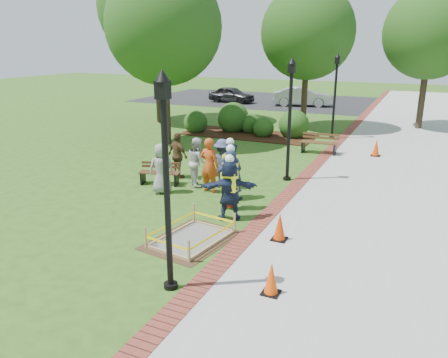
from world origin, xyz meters
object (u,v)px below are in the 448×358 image
at_px(cone_front, 271,279).
at_px(lamp_near, 166,168).
at_px(bench_near, 160,178).
at_px(hivis_worker_c, 230,169).
at_px(hivis_worker_a, 229,188).
at_px(hivis_worker_b, 230,178).
at_px(wet_concrete_pad, 192,232).

height_order(cone_front, lamp_near, lamp_near).
xyz_separation_m(cone_front, lamp_near, (-1.90, -0.60, 2.15)).
height_order(bench_near, hivis_worker_c, hivis_worker_c).
xyz_separation_m(lamp_near, hivis_worker_a, (-0.39, 3.77, -1.56)).
relative_size(bench_near, lamp_near, 0.34).
bearing_deg(bench_near, lamp_near, -55.63).
distance_m(bench_near, hivis_worker_c, 2.89).
height_order(lamp_near, hivis_worker_b, lamp_near).
relative_size(hivis_worker_a, hivis_worker_b, 0.95).
xyz_separation_m(wet_concrete_pad, bench_near, (-3.20, 3.54, 0.01)).
distance_m(bench_near, lamp_near, 7.21).
bearing_deg(cone_front, hivis_worker_c, 122.02).
bearing_deg(bench_near, wet_concrete_pad, -47.94).
bearing_deg(hivis_worker_c, wet_concrete_pad, -82.82).
xyz_separation_m(bench_near, lamp_near, (3.87, -5.66, 2.24)).
bearing_deg(hivis_worker_a, cone_front, -54.09).
bearing_deg(hivis_worker_a, lamp_near, -84.08).
height_order(bench_near, lamp_near, lamp_near).
bearing_deg(lamp_near, cone_front, 17.65).
relative_size(wet_concrete_pad, cone_front, 3.72).
height_order(cone_front, hivis_worker_b, hivis_worker_b).
distance_m(hivis_worker_b, hivis_worker_c, 0.97).
bearing_deg(hivis_worker_c, hivis_worker_a, -66.69).
bearing_deg(lamp_near, hivis_worker_b, 98.64).
bearing_deg(wet_concrete_pad, cone_front, -30.42).
height_order(wet_concrete_pad, hivis_worker_c, hivis_worker_c).
bearing_deg(hivis_worker_c, lamp_near, -78.61).
relative_size(lamp_near, hivis_worker_a, 2.30).
xyz_separation_m(hivis_worker_a, hivis_worker_b, (-0.29, 0.72, 0.04)).
bearing_deg(hivis_worker_c, bench_near, 174.19).
xyz_separation_m(lamp_near, hivis_worker_b, (-0.68, 4.49, -1.52)).
relative_size(wet_concrete_pad, lamp_near, 0.59).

